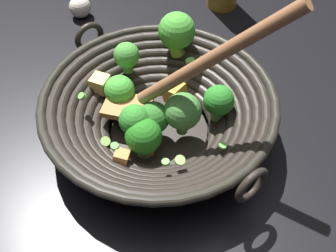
# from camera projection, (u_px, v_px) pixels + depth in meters

# --- Properties ---
(ground_plane) EXTENTS (4.00, 4.00, 0.00)m
(ground_plane) POSITION_uv_depth(u_px,v_px,m) (159.00, 133.00, 0.68)
(ground_plane) COLOR black
(wok) EXTENTS (0.36, 0.35, 0.27)m
(wok) POSITION_uv_depth(u_px,v_px,m) (159.00, 109.00, 0.64)
(wok) COLOR black
(wok) RESTS_ON ground
(garlic_bulb) EXTENTS (0.04, 0.04, 0.04)m
(garlic_bulb) POSITION_uv_depth(u_px,v_px,m) (80.00, 7.00, 0.86)
(garlic_bulb) COLOR silver
(garlic_bulb) RESTS_ON ground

